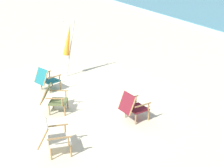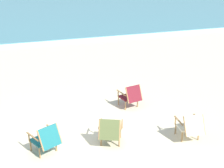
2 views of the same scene
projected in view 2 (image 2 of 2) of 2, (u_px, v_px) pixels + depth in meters
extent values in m
plane|color=beige|center=(86.00, 143.00, 8.21)|extent=(80.00, 80.00, 0.00)
cube|color=teal|center=(20.00, 2.00, 35.76)|extent=(80.00, 40.00, 0.10)
cube|color=white|center=(39.00, 44.00, 17.88)|extent=(80.00, 1.10, 0.06)
cube|color=#196066|center=(43.00, 140.00, 7.76)|extent=(0.67, 0.65, 0.04)
cube|color=#196066|center=(50.00, 137.00, 7.43)|extent=(0.55, 0.43, 0.49)
cylinder|color=olive|center=(31.00, 145.00, 7.81)|extent=(0.04, 0.04, 0.32)
cylinder|color=olive|center=(47.00, 139.00, 8.11)|extent=(0.04, 0.04, 0.32)
cylinder|color=olive|center=(40.00, 153.00, 7.52)|extent=(0.04, 0.04, 0.32)
cylinder|color=olive|center=(56.00, 145.00, 7.82)|extent=(0.04, 0.04, 0.32)
cube|color=olive|center=(32.00, 137.00, 7.48)|extent=(0.25, 0.50, 0.02)
cylinder|color=olive|center=(29.00, 137.00, 7.65)|extent=(0.04, 0.04, 0.22)
cube|color=olive|center=(52.00, 129.00, 7.84)|extent=(0.25, 0.50, 0.02)
cylinder|color=olive|center=(49.00, 130.00, 8.01)|extent=(0.04, 0.04, 0.22)
cylinder|color=olive|center=(40.00, 141.00, 7.27)|extent=(0.14, 0.24, 0.49)
cylinder|color=olive|center=(59.00, 133.00, 7.59)|extent=(0.14, 0.24, 0.49)
cube|color=maroon|center=(128.00, 97.00, 10.18)|extent=(0.60, 0.57, 0.04)
cube|color=maroon|center=(134.00, 94.00, 9.82)|extent=(0.53, 0.32, 0.49)
cylinder|color=olive|center=(119.00, 101.00, 10.31)|extent=(0.04, 0.04, 0.32)
cylinder|color=olive|center=(130.00, 98.00, 10.52)|extent=(0.04, 0.04, 0.32)
cylinder|color=olive|center=(125.00, 105.00, 9.96)|extent=(0.04, 0.04, 0.32)
cylinder|color=olive|center=(138.00, 102.00, 10.17)|extent=(0.04, 0.04, 0.32)
cube|color=olive|center=(121.00, 93.00, 9.96)|extent=(0.14, 0.53, 0.02)
cylinder|color=olive|center=(118.00, 94.00, 10.15)|extent=(0.04, 0.04, 0.22)
cube|color=olive|center=(136.00, 89.00, 10.21)|extent=(0.14, 0.53, 0.02)
cylinder|color=olive|center=(133.00, 91.00, 10.41)|extent=(0.04, 0.04, 0.22)
cylinder|color=olive|center=(127.00, 96.00, 9.70)|extent=(0.08, 0.24, 0.50)
cylinder|color=olive|center=(141.00, 92.00, 9.94)|extent=(0.08, 0.24, 0.50)
cube|color=beige|center=(187.00, 126.00, 8.38)|extent=(0.57, 0.53, 0.04)
cube|color=beige|center=(194.00, 125.00, 7.97)|extent=(0.52, 0.33, 0.47)
cylinder|color=olive|center=(176.00, 129.00, 8.59)|extent=(0.04, 0.04, 0.32)
cylinder|color=olive|center=(191.00, 127.00, 8.68)|extent=(0.04, 0.04, 0.32)
cylinder|color=olive|center=(182.00, 137.00, 8.20)|extent=(0.04, 0.04, 0.32)
cylinder|color=olive|center=(198.00, 135.00, 8.29)|extent=(0.04, 0.04, 0.32)
cube|color=olive|center=(179.00, 121.00, 8.23)|extent=(0.09, 0.53, 0.02)
cylinder|color=olive|center=(175.00, 121.00, 8.44)|extent=(0.04, 0.04, 0.22)
cube|color=olive|center=(198.00, 118.00, 8.34)|extent=(0.09, 0.53, 0.02)
cylinder|color=olive|center=(195.00, 119.00, 8.55)|extent=(0.04, 0.04, 0.22)
cylinder|color=olive|center=(185.00, 126.00, 7.92)|extent=(0.07, 0.28, 0.48)
cylinder|color=olive|center=(203.00, 124.00, 8.02)|extent=(0.07, 0.28, 0.48)
cube|color=#515B33|center=(111.00, 131.00, 8.16)|extent=(0.67, 0.65, 0.04)
cube|color=#515B33|center=(109.00, 130.00, 7.75)|extent=(0.56, 0.44, 0.49)
cylinder|color=olive|center=(103.00, 132.00, 8.44)|extent=(0.04, 0.04, 0.32)
cylinder|color=olive|center=(120.00, 132.00, 8.40)|extent=(0.04, 0.04, 0.32)
cylinder|color=olive|center=(101.00, 140.00, 8.04)|extent=(0.04, 0.04, 0.32)
cylinder|color=olive|center=(119.00, 141.00, 8.00)|extent=(0.04, 0.04, 0.32)
cube|color=olive|center=(100.00, 123.00, 8.09)|extent=(0.25, 0.50, 0.02)
cylinder|color=olive|center=(101.00, 124.00, 8.30)|extent=(0.04, 0.04, 0.22)
cube|color=olive|center=(122.00, 124.00, 8.03)|extent=(0.25, 0.50, 0.02)
cylinder|color=olive|center=(122.00, 125.00, 8.25)|extent=(0.04, 0.04, 0.22)
cylinder|color=olive|center=(99.00, 129.00, 7.77)|extent=(0.14, 0.25, 0.49)
cylinder|color=olive|center=(120.00, 130.00, 7.72)|extent=(0.14, 0.25, 0.49)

